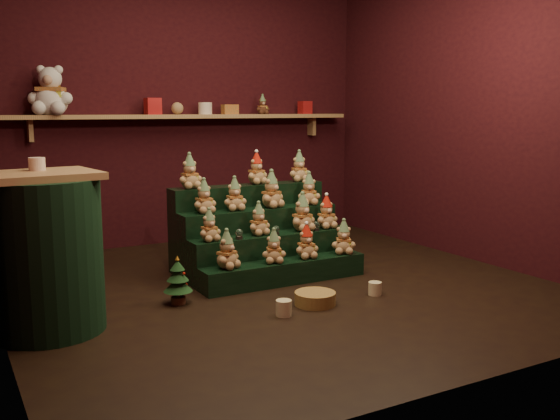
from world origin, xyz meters
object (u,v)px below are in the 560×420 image
snow_globe_a (239,234)px  brown_bear (263,105)px  wicker_basket (315,298)px  snow_globe_b (276,230)px  side_table (45,254)px  snow_globe_c (316,226)px  riser_tier_front (285,272)px  mini_christmas_tree (178,280)px  mug_left (284,308)px  white_bear (50,84)px  mug_right (375,289)px

snow_globe_a → brown_bear: brown_bear is taller
wicker_basket → snow_globe_b: bearing=82.6°
snow_globe_a → side_table: side_table is taller
side_table → snow_globe_c: bearing=3.1°
riser_tier_front → brown_bear: size_ratio=6.97×
riser_tier_front → mini_christmas_tree: mini_christmas_tree is taller
mini_christmas_tree → mug_left: 0.80m
riser_tier_front → white_bear: (-1.41, 1.77, 1.50)m
snow_globe_a → wicker_basket: 0.87m
snow_globe_a → white_bear: 2.28m
mug_right → brown_bear: bearing=82.9°
mini_christmas_tree → wicker_basket: bearing=-30.3°
mug_right → brown_bear: 2.76m
snow_globe_b → white_bear: 2.46m
brown_bear → mini_christmas_tree: bearing=-125.2°
mug_right → snow_globe_b: bearing=118.3°
snow_globe_c → mug_right: snow_globe_c is taller
mini_christmas_tree → brown_bear: bearing=48.5°
snow_globe_a → mug_left: 0.93m
wicker_basket → mug_left: bearing=-162.3°
snow_globe_a → snow_globe_b: snow_globe_a is taller
snow_globe_a → brown_bear: 2.17m
snow_globe_b → mug_left: snow_globe_b is taller
mug_right → white_bear: bearing=127.7°
snow_globe_b → mini_christmas_tree: size_ratio=0.22×
wicker_basket → brown_bear: bearing=71.0°
side_table → wicker_basket: size_ratio=3.41×
mug_left → brown_bear: brown_bear is taller
snow_globe_b → white_bear: bearing=131.6°
side_table → white_bear: (0.41, 2.00, 1.10)m
snow_globe_c → snow_globe_b: bearing=180.0°
snow_globe_b → wicker_basket: 0.84m
snow_globe_b → white_bear: (-1.42, 1.61, 1.20)m
mini_christmas_tree → mug_left: mini_christmas_tree is taller
white_bear → side_table: bearing=-78.2°
snow_globe_c → mug_left: 1.22m
snow_globe_c → white_bear: 2.70m
mini_christmas_tree → mug_left: (0.53, -0.59, -0.12)m
side_table → mug_right: side_table is taller
mug_right → brown_bear: size_ratio=0.49×
snow_globe_a → mug_right: (0.75, -0.78, -0.35)m
snow_globe_b → snow_globe_c: (0.39, -0.00, 0.00)m
mug_right → wicker_basket: size_ratio=0.34×
mug_right → wicker_basket: mug_right is taller
riser_tier_front → mini_christmas_tree: bearing=-173.4°
wicker_basket → brown_bear: brown_bear is taller
snow_globe_a → mug_left: snow_globe_a is taller
riser_tier_front → snow_globe_a: 0.47m
snow_globe_a → white_bear: (-1.09, 1.61, 1.19)m
mug_left → brown_bear: size_ratio=0.54×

